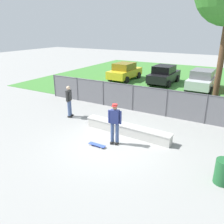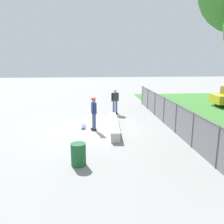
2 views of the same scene
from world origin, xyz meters
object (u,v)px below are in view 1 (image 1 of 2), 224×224
skateboard (97,145)px  car_silver (202,80)px  car_black (164,75)px  concrete_ledge (127,130)px  trash_bin (224,172)px  car_yellow (125,71)px  bystander (69,100)px  skateboarder (115,122)px

skateboard → car_silver: 12.65m
car_black → car_silver: size_ratio=1.00×
concrete_ledge → car_black: car_black is taller
concrete_ledge → trash_bin: (4.38, -1.73, 0.17)m
car_yellow → bystander: (1.85, -10.52, 0.17)m
car_black → car_silver: bearing=-9.6°
concrete_ledge → trash_bin: size_ratio=5.18×
car_yellow → skateboarder: bearing=-64.8°
skateboarder → car_yellow: (-5.69, 12.09, -0.19)m
trash_bin → concrete_ledge: bearing=158.5°
car_silver → bystander: (-5.40, -10.27, 0.17)m
skateboard → car_silver: bearing=80.5°
bystander → skateboarder: bearing=-22.2°
bystander → trash_bin: bystander is taller
skateboard → car_black: size_ratio=0.19×
car_yellow → car_black: (3.84, 0.33, 0.00)m
concrete_ledge → car_black: size_ratio=1.04×
car_yellow → trash_bin: bearing=-51.5°
car_yellow → bystander: bystander is taller
bystander → car_silver: bearing=62.3°
concrete_ledge → trash_bin: 4.71m
car_yellow → car_black: same height
concrete_ledge → skateboarder: (-0.05, -1.09, 0.78)m
concrete_ledge → car_black: (-1.90, 11.33, 0.58)m
bystander → trash_bin: (8.27, -2.21, -0.58)m
skateboard → car_yellow: car_yellow is taller
car_silver → car_black: bearing=170.4°
car_silver → concrete_ledge: bearing=-98.0°
skateboarder → car_black: 12.55m
car_silver → car_yellow: bearing=178.0°
car_black → car_silver: 3.46m
car_black → car_silver: same height
skateboarder → bystander: 4.14m
car_black → bystander: 11.03m
skateboarder → car_black: (-1.85, 12.42, -0.19)m
bystander → skateboard: bearing=-33.5°
concrete_ledge → bystander: size_ratio=2.43×
car_silver → trash_bin: car_silver is taller
skateboard → car_silver: car_silver is taller
skateboarder → car_silver: size_ratio=0.43×
bystander → trash_bin: bearing=-14.9°
concrete_ledge → car_yellow: 12.42m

